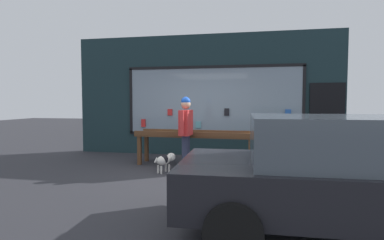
{
  "coord_description": "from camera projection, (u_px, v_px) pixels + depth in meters",
  "views": [
    {
      "loc": [
        1.34,
        -6.38,
        1.57
      ],
      "look_at": [
        -0.03,
        0.7,
        1.15
      ],
      "focal_mm": 28.0,
      "sensor_mm": 36.0,
      "label": 1
    }
  ],
  "objects": [
    {
      "name": "ground_plane",
      "position": [
        187.0,
        174.0,
        6.6
      ],
      "size": [
        40.0,
        40.0,
        0.0
      ],
      "primitive_type": "plane",
      "color": "#2D2D33"
    },
    {
      "name": "shopfront_facade",
      "position": [
        206.0,
        96.0,
        8.82
      ],
      "size": [
        7.79,
        0.29,
        3.55
      ],
      "color": "#192D33",
      "rests_on": "ground_plane"
    },
    {
      "name": "display_table_main",
      "position": [
        195.0,
        137.0,
        7.44
      ],
      "size": [
        2.97,
        0.75,
        0.86
      ],
      "color": "brown",
      "rests_on": "ground_plane"
    },
    {
      "name": "person_browsing",
      "position": [
        186.0,
        127.0,
        6.86
      ],
      "size": [
        0.25,
        0.67,
        1.7
      ],
      "rotation": [
        0.0,
        0.0,
        1.49
      ],
      "color": "#2D334C",
      "rests_on": "ground_plane"
    },
    {
      "name": "small_dog",
      "position": [
        165.0,
        160.0,
        6.7
      ],
      "size": [
        0.41,
        0.52,
        0.42
      ],
      "rotation": [
        0.0,
        0.0,
        0.99
      ],
      "color": "white",
      "rests_on": "ground_plane"
    },
    {
      "name": "sandwich_board_sign",
      "position": [
        288.0,
        149.0,
        7.0
      ],
      "size": [
        0.53,
        0.74,
        0.92
      ],
      "rotation": [
        0.0,
        0.0,
        -0.06
      ],
      "color": "#193F19",
      "rests_on": "ground_plane"
    },
    {
      "name": "parked_car",
      "position": [
        346.0,
        173.0,
        3.55
      ],
      "size": [
        3.97,
        1.97,
        1.41
      ],
      "rotation": [
        0.0,
        0.0,
        0.02
      ],
      "color": "black",
      "rests_on": "ground_plane"
    }
  ]
}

